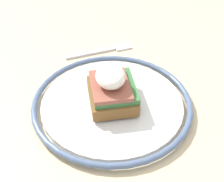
# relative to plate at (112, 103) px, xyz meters

# --- Properties ---
(dining_table) EXTENTS (1.09, 0.90, 0.76)m
(dining_table) POSITION_rel_plate_xyz_m (0.01, -0.05, -0.11)
(dining_table) COLOR #C6B28E
(dining_table) RESTS_ON ground_plane
(plate) EXTENTS (0.27, 0.27, 0.02)m
(plate) POSITION_rel_plate_xyz_m (0.00, 0.00, 0.00)
(plate) COLOR silver
(plate) RESTS_ON dining_table
(sandwich) EXTENTS (0.09, 0.08, 0.07)m
(sandwich) POSITION_rel_plate_xyz_m (0.00, -0.00, 0.03)
(sandwich) COLOR brown
(sandwich) RESTS_ON plate
(fork) EXTENTS (0.04, 0.15, 0.00)m
(fork) POSITION_rel_plate_xyz_m (-0.17, 0.01, -0.01)
(fork) COLOR silver
(fork) RESTS_ON dining_table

